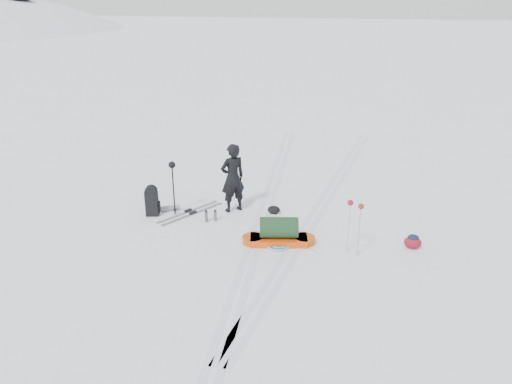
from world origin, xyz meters
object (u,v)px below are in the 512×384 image
Objects in this scene: skier at (233,178)px; pulk_sled at (279,234)px; ski_poles_black at (172,171)px; expedition_rucksack at (154,201)px.

pulk_sled is (1.50, -1.56, -0.67)m from skier.
expedition_rucksack is at bearing -140.25° from ski_poles_black.
pulk_sled is 3.25m from ski_poles_black.
skier reaches higher than expedition_rucksack.
pulk_sled is at bearing 1.79° from ski_poles_black.
expedition_rucksack is (-1.93, -0.70, -0.54)m from skier.
pulk_sled is 1.21× the size of ski_poles_black.
pulk_sled is 3.54m from expedition_rucksack.
ski_poles_black reaches higher than pulk_sled.
expedition_rucksack is 0.57× the size of ski_poles_black.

